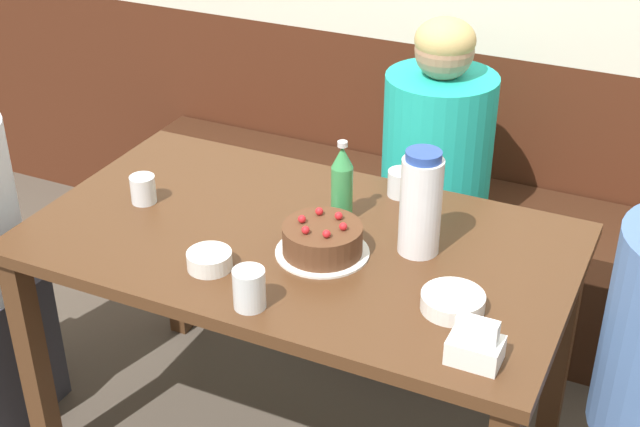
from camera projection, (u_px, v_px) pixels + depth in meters
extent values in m
cube|color=#4C2314|center=(429.00, 166.00, 3.23)|extent=(4.80, 0.04, 0.91)
cube|color=#381E11|center=(405.00, 246.00, 3.17)|extent=(2.08, 0.38, 0.47)
cube|color=#4C2D19|center=(299.00, 242.00, 2.28)|extent=(1.38, 0.79, 0.03)
cube|color=#4C2D19|center=(34.00, 364.00, 2.42)|extent=(0.06, 0.06, 0.70)
cube|color=#4C2D19|center=(175.00, 244.00, 2.97)|extent=(0.06, 0.06, 0.70)
cube|color=#4C2D19|center=(560.00, 346.00, 2.49)|extent=(0.06, 0.06, 0.70)
cylinder|color=white|center=(322.00, 252.00, 2.20)|extent=(0.23, 0.23, 0.01)
cylinder|color=#56331E|center=(322.00, 239.00, 2.18)|extent=(0.20, 0.20, 0.07)
sphere|color=red|center=(343.00, 226.00, 2.14)|extent=(0.02, 0.02, 0.02)
sphere|color=red|center=(339.00, 216.00, 2.18)|extent=(0.02, 0.02, 0.02)
sphere|color=red|center=(318.00, 212.00, 2.20)|extent=(0.02, 0.02, 0.02)
sphere|color=red|center=(302.00, 219.00, 2.17)|extent=(0.02, 0.02, 0.02)
sphere|color=red|center=(306.00, 230.00, 2.12)|extent=(0.02, 0.02, 0.02)
sphere|color=red|center=(327.00, 234.00, 2.11)|extent=(0.02, 0.02, 0.02)
cylinder|color=white|center=(421.00, 206.00, 2.15)|extent=(0.10, 0.10, 0.25)
cylinder|color=#28479E|center=(424.00, 156.00, 2.08)|extent=(0.09, 0.09, 0.02)
cylinder|color=#388E4C|center=(342.00, 193.00, 2.31)|extent=(0.06, 0.06, 0.15)
cone|color=#388E4C|center=(342.00, 157.00, 2.26)|extent=(0.06, 0.06, 0.06)
cylinder|color=silver|center=(343.00, 144.00, 2.24)|extent=(0.03, 0.03, 0.01)
cube|color=white|center=(475.00, 350.00, 1.82)|extent=(0.11, 0.08, 0.05)
cube|color=white|center=(477.00, 329.00, 1.80)|extent=(0.09, 0.03, 0.05)
cylinder|color=white|center=(453.00, 302.00, 1.99)|extent=(0.14, 0.14, 0.04)
cylinder|color=white|center=(209.00, 260.00, 2.13)|extent=(0.11, 0.11, 0.04)
cylinder|color=silver|center=(143.00, 189.00, 2.41)|extent=(0.07, 0.07, 0.08)
cylinder|color=silver|center=(249.00, 289.00, 1.98)|extent=(0.07, 0.07, 0.10)
cylinder|color=silver|center=(402.00, 183.00, 2.44)|extent=(0.08, 0.08, 0.07)
cube|color=#33333D|center=(428.00, 284.00, 2.98)|extent=(0.30, 0.34, 0.45)
cylinder|color=#1EB2A3|center=(437.00, 154.00, 2.74)|extent=(0.34, 0.34, 0.51)
sphere|color=#A87A5B|center=(445.00, 50.00, 2.57)|extent=(0.17, 0.17, 0.17)
ellipsoid|color=tan|center=(445.00, 40.00, 2.56)|extent=(0.18, 0.18, 0.13)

